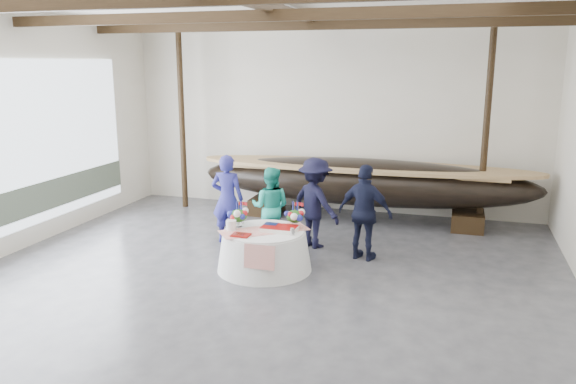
% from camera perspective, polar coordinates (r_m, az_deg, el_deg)
% --- Properties ---
extents(floor, '(10.00, 12.00, 0.01)m').
position_cam_1_polar(floor, '(8.56, -4.97, -11.38)').
color(floor, '#3D3D42').
rests_on(floor, ground).
extents(wall_back, '(10.00, 0.02, 4.50)m').
position_cam_1_polar(wall_back, '(13.60, 4.38, 7.58)').
color(wall_back, silver).
rests_on(wall_back, ground).
extents(pavilion_structure, '(9.80, 11.76, 4.50)m').
position_cam_1_polar(pavilion_structure, '(8.62, -3.28, 16.15)').
color(pavilion_structure, black).
rests_on(pavilion_structure, ground).
extents(open_bay, '(0.03, 7.00, 3.20)m').
position_cam_1_polar(open_bay, '(11.53, -26.65, 3.14)').
color(open_bay, silver).
rests_on(open_bay, ground).
extents(longboat_display, '(7.67, 1.53, 1.44)m').
position_cam_1_polar(longboat_display, '(12.75, 7.62, 1.07)').
color(longboat_display, black).
rests_on(longboat_display, ground).
extents(banquet_table, '(1.64, 1.64, 0.71)m').
position_cam_1_polar(banquet_table, '(9.80, -2.41, -5.90)').
color(banquet_table, silver).
rests_on(banquet_table, ground).
extents(tabletop_items, '(1.53, 1.38, 0.40)m').
position_cam_1_polar(tabletop_items, '(9.79, -2.38, -2.83)').
color(tabletop_items, red).
rests_on(tabletop_items, banquet_table).
extents(guest_woman_blue, '(0.68, 0.47, 1.78)m').
position_cam_1_polar(guest_woman_blue, '(11.20, -6.17, -0.70)').
color(guest_woman_blue, navy).
rests_on(guest_woman_blue, ground).
extents(guest_woman_teal, '(0.81, 0.65, 1.58)m').
position_cam_1_polar(guest_woman_teal, '(10.90, -1.79, -1.54)').
color(guest_woman_teal, teal).
rests_on(guest_woman_teal, ground).
extents(guest_man_left, '(1.31, 1.14, 1.76)m').
position_cam_1_polar(guest_man_left, '(10.86, 2.78, -1.11)').
color(guest_man_left, black).
rests_on(guest_man_left, ground).
extents(guest_man_right, '(1.11, 0.68, 1.76)m').
position_cam_1_polar(guest_man_right, '(10.23, 7.85, -2.10)').
color(guest_man_right, black).
rests_on(guest_man_right, ground).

